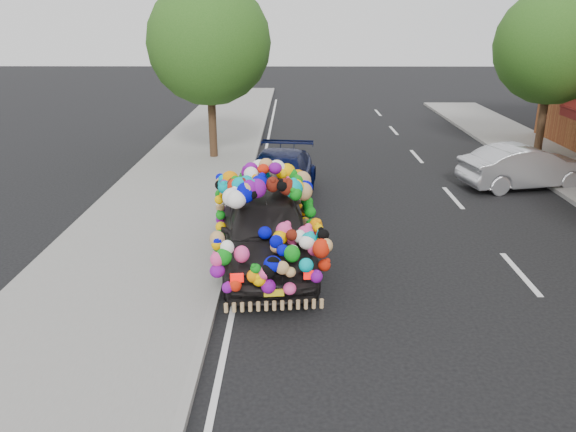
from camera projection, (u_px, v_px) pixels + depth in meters
name	position (u px, v px, depth m)	size (l,w,h in m)	color
ground	(340.00, 273.00, 11.24)	(100.00, 100.00, 0.00)	black
sidewalk	(126.00, 269.00, 11.26)	(4.00, 60.00, 0.12)	gray
kerb	(223.00, 270.00, 11.24)	(0.15, 60.00, 0.13)	gray
lane_markings	(520.00, 273.00, 11.21)	(6.00, 50.00, 0.01)	silver
tree_near_sidewalk	(209.00, 43.00, 18.88)	(4.20, 4.20, 6.13)	#332114
tree_far_b	(553.00, 46.00, 19.30)	(4.00, 4.00, 5.90)	#332114
plush_art_car	(266.00, 213.00, 11.31)	(2.62, 4.86, 2.17)	black
navy_sedan	(277.00, 179.00, 15.27)	(1.88, 4.61, 1.34)	#040A32
silver_hatchback	(526.00, 167.00, 16.67)	(1.35, 3.87, 1.28)	#A8AAAF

